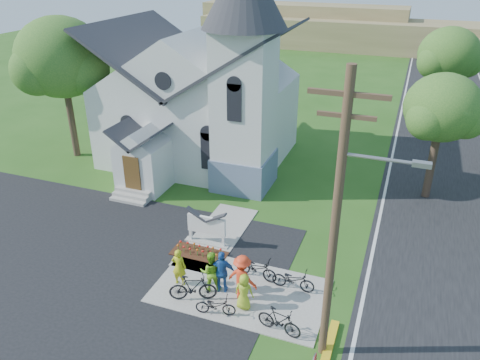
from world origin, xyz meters
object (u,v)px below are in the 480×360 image
at_px(church_sign, 206,225).
at_px(cyclist_2, 222,272).
at_px(cyclist_1, 211,271).
at_px(bike_1, 193,288).
at_px(cyclist_3, 242,277).
at_px(bike_4, 293,280).
at_px(bike_2, 256,268).
at_px(bike_3, 279,321).
at_px(utility_pole, 338,219).
at_px(cyclist_0, 179,267).
at_px(bike_0, 216,305).
at_px(cyclist_4, 244,292).

xyz_separation_m(church_sign, cyclist_2, (2.03, -2.98, -0.03)).
xyz_separation_m(cyclist_1, cyclist_2, (0.49, 0.04, 0.06)).
bearing_deg(bike_1, cyclist_3, -88.37).
height_order(church_sign, cyclist_3, cyclist_3).
relative_size(cyclist_3, bike_4, 1.10).
distance_m(bike_2, bike_3, 3.27).
relative_size(utility_pole, cyclist_3, 5.07).
xyz_separation_m(utility_pole, cyclist_3, (-3.64, 1.63, -4.37)).
bearing_deg(cyclist_3, cyclist_1, 8.51).
relative_size(church_sign, bike_2, 1.16).
height_order(cyclist_1, bike_4, cyclist_1).
bearing_deg(bike_3, cyclist_2, 73.76).
distance_m(utility_pole, bike_2, 6.72).
distance_m(utility_pole, cyclist_3, 5.91).
distance_m(cyclist_0, bike_2, 3.26).
bearing_deg(bike_1, bike_0, -133.70).
relative_size(church_sign, cyclist_0, 1.30).
bearing_deg(bike_1, church_sign, -5.94).
relative_size(bike_2, bike_4, 1.06).
bearing_deg(bike_0, cyclist_0, 48.86).
relative_size(bike_2, bike_3, 1.09).
distance_m(cyclist_0, cyclist_1, 1.37).
bearing_deg(cyclist_2, bike_3, 141.00).
height_order(bike_0, bike_3, bike_3).
bearing_deg(bike_2, utility_pole, -123.05).
bearing_deg(cyclist_0, bike_2, -157.19).
distance_m(utility_pole, bike_0, 6.53).
bearing_deg(cyclist_4, bike_0, 38.59).
bearing_deg(church_sign, cyclist_2, -55.69).
xyz_separation_m(bike_0, bike_1, (-1.17, 0.46, 0.16)).
height_order(cyclist_3, bike_3, cyclist_3).
bearing_deg(cyclist_1, cyclist_4, 137.35).
bearing_deg(bike_4, cyclist_1, 109.99).
bearing_deg(bike_2, cyclist_3, -177.33).
height_order(bike_0, cyclist_4, cyclist_4).
distance_m(cyclist_2, bike_3, 3.18).
bearing_deg(cyclist_2, bike_0, 89.23).
xyz_separation_m(utility_pole, bike_0, (-4.26, 0.37, -4.94)).
height_order(church_sign, cyclist_2, cyclist_2).
bearing_deg(bike_2, cyclist_2, 150.10).
bearing_deg(bike_4, cyclist_2, 112.61).
xyz_separation_m(cyclist_0, bike_1, (0.96, -0.71, -0.27)).
height_order(cyclist_0, cyclist_1, cyclist_1).
xyz_separation_m(bike_2, bike_3, (1.79, -2.74, 0.02)).
bearing_deg(cyclist_4, cyclist_1, -20.03).
distance_m(utility_pole, bike_4, 5.95).
bearing_deg(bike_1, utility_pole, -121.02).
bearing_deg(bike_2, bike_4, -88.71).
distance_m(bike_3, bike_4, 2.55).
bearing_deg(bike_2, bike_0, 172.16).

